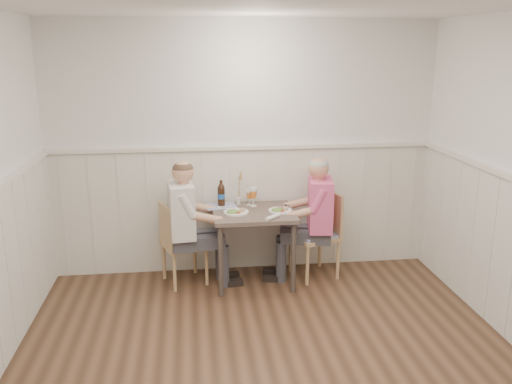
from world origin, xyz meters
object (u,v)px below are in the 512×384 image
man_in_pink (315,228)px  diner_cream (186,234)px  grass_vase (238,189)px  chair_right (319,231)px  beer_bottle (221,195)px  chair_left (179,241)px  dining_table (254,222)px

man_in_pink → diner_cream: bearing=-178.2°
grass_vase → chair_right: bearing=-10.7°
beer_bottle → grass_vase: bearing=6.8°
chair_right → beer_bottle: 1.08m
chair_left → beer_bottle: bearing=21.2°
diner_cream → beer_bottle: size_ratio=4.85×
dining_table → man_in_pink: 0.64m
dining_table → grass_vase: 0.39m
dining_table → chair_left: bearing=175.6°
chair_left → beer_bottle: size_ratio=3.09×
diner_cream → grass_vase: diner_cream is taller
chair_right → beer_bottle: size_ratio=3.30×
dining_table → chair_left: 0.77m
chair_right → man_in_pink: man_in_pink is taller
beer_bottle → man_in_pink: bearing=-13.2°
chair_left → man_in_pink: (1.37, -0.05, 0.09)m
chair_left → beer_bottle: beer_bottle is taller
man_in_pink → grass_vase: 0.88m
beer_bottle → diner_cream: bearing=-144.3°
man_in_pink → beer_bottle: (-0.94, 0.22, 0.33)m
dining_table → beer_bottle: beer_bottle is taller
dining_table → beer_bottle: (-0.30, 0.23, 0.23)m
chair_right → man_in_pink: (-0.06, -0.08, 0.06)m
chair_left → man_in_pink: man_in_pink is taller
chair_left → dining_table: bearing=-4.4°
dining_table → grass_vase: (-0.13, 0.25, 0.28)m
chair_right → diner_cream: (-1.36, -0.13, 0.07)m
beer_bottle → grass_vase: grass_vase is taller
dining_table → diner_cream: bearing=-177.0°
diner_cream → dining_table: bearing=3.0°
beer_bottle → dining_table: bearing=-36.7°
dining_table → chair_left: size_ratio=0.96×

